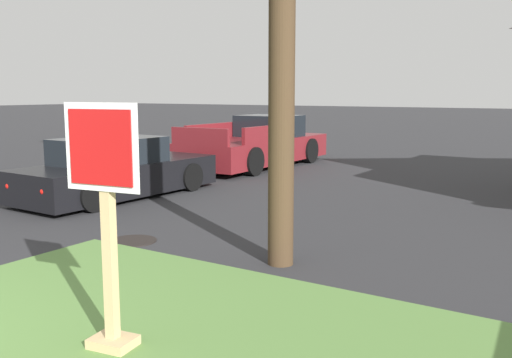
% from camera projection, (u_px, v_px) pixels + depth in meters
% --- Properties ---
extents(stop_sign, '(0.69, 0.33, 2.02)m').
position_uv_depth(stop_sign, '(108.00, 235.00, 4.58)').
color(stop_sign, tan).
rests_on(stop_sign, grass_corner_patch).
extents(manhole_cover, '(0.70, 0.70, 0.02)m').
position_uv_depth(manhole_cover, '(133.00, 241.00, 8.38)').
color(manhole_cover, black).
rests_on(manhole_cover, ground).
extents(parked_sedan_black, '(1.91, 4.50, 1.25)m').
position_uv_depth(parked_sedan_black, '(116.00, 171.00, 11.88)').
color(parked_sedan_black, black).
rests_on(parked_sedan_black, ground).
extents(pickup_truck_maroon, '(2.16, 5.48, 1.48)m').
position_uv_depth(pickup_truck_maroon, '(258.00, 145.00, 16.79)').
color(pickup_truck_maroon, maroon).
rests_on(pickup_truck_maroon, ground).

